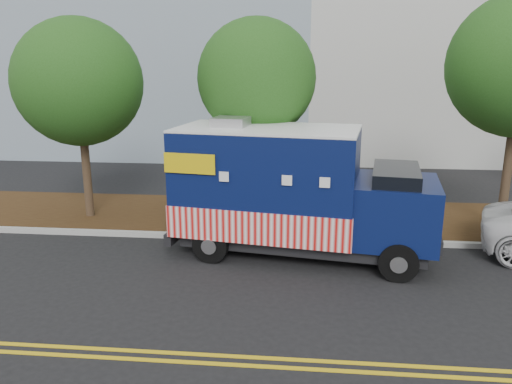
# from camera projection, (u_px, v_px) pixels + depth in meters

# --- Properties ---
(ground) EXTENTS (120.00, 120.00, 0.00)m
(ground) POSITION_uv_depth(u_px,v_px,m) (232.00, 258.00, 13.08)
(ground) COLOR black
(ground) RESTS_ON ground
(curb) EXTENTS (120.00, 0.18, 0.15)m
(curb) POSITION_uv_depth(u_px,v_px,m) (239.00, 237.00, 14.41)
(curb) COLOR #9E9E99
(curb) RESTS_ON ground
(mulch_strip) EXTENTS (120.00, 4.00, 0.15)m
(mulch_strip) POSITION_uv_depth(u_px,v_px,m) (247.00, 216.00, 16.43)
(mulch_strip) COLOR black
(mulch_strip) RESTS_ON ground
(centerline_near) EXTENTS (120.00, 0.10, 0.01)m
(centerline_near) POSITION_uv_depth(u_px,v_px,m) (196.00, 354.00, 8.79)
(centerline_near) COLOR gold
(centerline_near) RESTS_ON ground
(centerline_far) EXTENTS (120.00, 0.10, 0.01)m
(centerline_far) POSITION_uv_depth(u_px,v_px,m) (193.00, 362.00, 8.55)
(centerline_far) COLOR gold
(centerline_far) RESTS_ON ground
(tree_a) EXTENTS (3.87, 3.87, 6.32)m
(tree_a) POSITION_uv_depth(u_px,v_px,m) (79.00, 83.00, 15.14)
(tree_a) COLOR #38281C
(tree_a) RESTS_ON ground
(tree_b) EXTENTS (3.43, 3.43, 6.25)m
(tree_b) POSITION_uv_depth(u_px,v_px,m) (257.00, 79.00, 14.39)
(tree_b) COLOR #38281C
(tree_b) RESTS_ON ground
(sign_post) EXTENTS (0.06, 0.06, 2.40)m
(sign_post) POSITION_uv_depth(u_px,v_px,m) (169.00, 194.00, 14.78)
(sign_post) COLOR #473828
(sign_post) RESTS_ON ground
(food_truck) EXTENTS (7.12, 3.53, 3.60)m
(food_truck) POSITION_uv_depth(u_px,v_px,m) (290.00, 194.00, 13.08)
(food_truck) COLOR black
(food_truck) RESTS_ON ground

